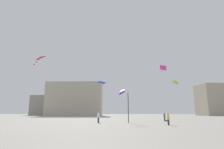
{
  "coord_description": "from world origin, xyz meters",
  "views": [
    {
      "loc": [
        0.29,
        -5.89,
        1.71
      ],
      "look_at": [
        0.0,
        16.06,
        6.36
      ],
      "focal_mm": 28.52,
      "sensor_mm": 36.0,
      "label": 1
    }
  ],
  "objects": [
    {
      "name": "building_left_hall",
      "position": [
        -37.0,
        94.1,
        5.39
      ],
      "size": [
        16.82,
        10.91,
        10.78
      ],
      "color": "gray",
      "rests_on": "ground_plane"
    },
    {
      "name": "kite_cobalt_delta",
      "position": [
        -2.04,
        26.16,
        7.01
      ],
      "size": [
        1.71,
        2.51,
        6.08
      ],
      "color": "blue"
    },
    {
      "name": "person_in_yellow",
      "position": [
        7.5,
        18.67,
        0.86
      ],
      "size": [
        0.34,
        0.34,
        1.58
      ],
      "rotation": [
        0.0,
        0.0,
        6.03
      ],
      "color": "#2D2D33",
      "rests_on": "ground_plane"
    },
    {
      "name": "lamppost_east",
      "position": [
        2.58,
        23.87,
        3.49
      ],
      "size": [
        0.36,
        0.36,
        5.24
      ],
      "color": "#2D2D30",
      "rests_on": "ground_plane"
    },
    {
      "name": "kite_magenta_delta",
      "position": [
        8.54,
        23.23,
        8.95
      ],
      "size": [
        1.65,
        5.5,
        8.11
      ],
      "color": "#D12899"
    },
    {
      "name": "person_in_blue",
      "position": [
        9.91,
        29.23,
        0.88
      ],
      "size": [
        0.35,
        0.35,
        1.61
      ],
      "rotation": [
        0.0,
        0.0,
        6.17
      ],
      "color": "#2D2D33",
      "rests_on": "ground_plane"
    },
    {
      "name": "person_in_white",
      "position": [
        -2.37,
        24.43,
        1.01
      ],
      "size": [
        0.4,
        0.4,
        1.84
      ],
      "rotation": [
        0.0,
        0.0,
        1.44
      ],
      "color": "#2D2D33",
      "rests_on": "ground_plane"
    },
    {
      "name": "handbag_beside_flyer",
      "position": [
        10.26,
        29.33,
        0.12
      ],
      "size": [
        0.33,
        0.32,
        0.24
      ],
      "primitive_type": "cube",
      "rotation": [
        0.0,
        0.0,
        5.54
      ],
      "color": "maroon",
      "rests_on": "ground_plane"
    },
    {
      "name": "kite_lime_delta",
      "position": [
        11.69,
        26.86,
        7.07
      ],
      "size": [
        2.3,
        3.16,
        6.16
      ],
      "color": "#8CD12D"
    },
    {
      "name": "kite_crimson_diamond",
      "position": [
        -5.59,
        7.3,
        5.84
      ],
      "size": [
        8.52,
        5.71,
        4.93
      ],
      "color": "red"
    },
    {
      "name": "building_right_hall",
      "position": [
        53.0,
        84.18,
        7.67
      ],
      "size": [
        20.79,
        13.47,
        15.34
      ],
      "color": "#A39984",
      "rests_on": "ground_plane"
    },
    {
      "name": "kite_violet_diamond",
      "position": [
        1.47,
        23.38,
        5.0
      ],
      "size": [
        4.74,
        1.95,
        4.23
      ],
      "color": "purple"
    },
    {
      "name": "building_centre_hall",
      "position": [
        -19.0,
        80.95,
        7.94
      ],
      "size": [
        26.41,
        10.15,
        15.88
      ],
      "color": "#B2A893",
      "rests_on": "ground_plane"
    }
  ]
}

